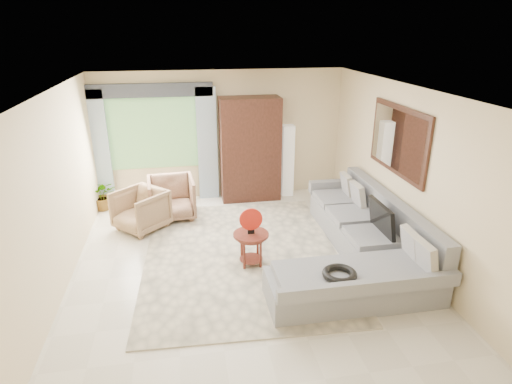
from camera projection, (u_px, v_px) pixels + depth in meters
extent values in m
plane|color=silver|center=(244.00, 266.00, 6.46)|extent=(6.00, 6.00, 0.00)
cube|color=beige|center=(242.00, 254.00, 6.77)|extent=(3.18, 4.13, 0.02)
cube|color=gray|center=(357.00, 229.00, 7.17)|extent=(0.90, 2.40, 0.40)
cube|color=gray|center=(354.00, 287.00, 5.59)|extent=(2.30, 0.80, 0.40)
cube|color=gray|center=(390.00, 213.00, 6.70)|extent=(0.20, 3.20, 0.50)
cube|color=gray|center=(332.00, 186.00, 8.24)|extent=(0.90, 0.16, 0.22)
cube|color=gray|center=(371.00, 287.00, 5.07)|extent=(2.30, 0.10, 0.18)
cube|color=black|center=(382.00, 218.00, 6.35)|extent=(0.14, 0.74, 0.48)
torus|color=black|center=(340.00, 274.00, 5.24)|extent=(0.43, 0.43, 0.09)
cylinder|color=#4B1E14|center=(251.00, 234.00, 6.31)|extent=(0.53, 0.53, 0.04)
cylinder|color=#4B1E14|center=(251.00, 251.00, 6.41)|extent=(0.35, 0.35, 0.48)
cylinder|color=red|center=(251.00, 219.00, 6.22)|extent=(0.34, 0.04, 0.34)
imported|color=#9C7555|center=(141.00, 210.00, 7.52)|extent=(1.11, 1.11, 0.73)
imported|color=#976D52|center=(172.00, 198.00, 7.98)|extent=(0.89, 0.91, 0.78)
imported|color=#999999|center=(103.00, 195.00, 8.36)|extent=(0.55, 0.47, 0.60)
cube|color=black|center=(250.00, 149.00, 8.66)|extent=(1.20, 0.55, 2.10)
cube|color=silver|center=(287.00, 161.00, 8.96)|extent=(0.24, 0.24, 1.50)
cube|color=#669E59|center=(153.00, 133.00, 8.46)|extent=(1.80, 0.04, 1.40)
cube|color=#9EB7CC|center=(99.00, 149.00, 8.29)|extent=(0.40, 0.08, 2.30)
cube|color=#9EB7CC|center=(207.00, 145.00, 8.64)|extent=(0.40, 0.08, 2.30)
cube|color=#1E232D|center=(149.00, 90.00, 8.08)|extent=(2.40, 0.12, 0.26)
cube|color=black|center=(398.00, 140.00, 6.55)|extent=(0.04, 1.70, 1.05)
cube|color=white|center=(397.00, 140.00, 6.55)|extent=(0.02, 1.54, 0.90)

